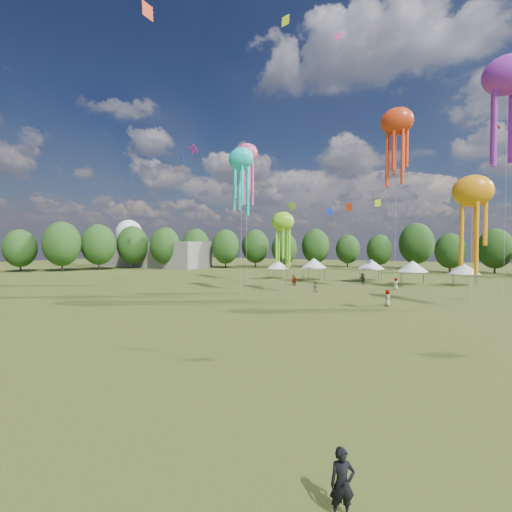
% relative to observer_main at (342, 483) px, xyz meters
% --- Properties ---
extents(ground, '(300.00, 300.00, 0.00)m').
position_rel_observer_main_xyz_m(ground, '(-8.03, 3.09, -0.89)').
color(ground, '#384416').
rests_on(ground, ground).
extents(observer_main, '(0.78, 0.70, 1.79)m').
position_rel_observer_main_xyz_m(observer_main, '(0.00, 0.00, 0.00)').
color(observer_main, black).
rests_on(observer_main, ground).
extents(spectator_near, '(0.76, 0.59, 1.54)m').
position_rel_observer_main_xyz_m(spectator_near, '(-13.73, 40.63, -0.12)').
color(spectator_near, gray).
rests_on(spectator_near, ground).
extents(spectators_far, '(32.97, 26.42, 1.88)m').
position_rel_observer_main_xyz_m(spectators_far, '(-6.76, 49.03, -0.02)').
color(spectators_far, gray).
rests_on(spectators_far, ground).
extents(festival_tents, '(38.36, 9.38, 4.40)m').
position_rel_observer_main_xyz_m(festival_tents, '(-10.03, 59.05, 2.26)').
color(festival_tents, '#47474C').
rests_on(festival_tents, ground).
extents(show_kites, '(42.11, 15.52, 30.51)m').
position_rel_observer_main_xyz_m(show_kites, '(-3.28, 41.37, 19.13)').
color(show_kites, '#1ADFD4').
rests_on(show_kites, ground).
extents(small_kites, '(77.55, 58.73, 46.80)m').
position_rel_observer_main_xyz_m(small_kites, '(-7.96, 43.95, 29.76)').
color(small_kites, '#1ADFD4').
rests_on(small_kites, ground).
extents(treeline, '(201.57, 95.24, 13.43)m').
position_rel_observer_main_xyz_m(treeline, '(-11.89, 65.61, 5.65)').
color(treeline, '#38281C').
rests_on(treeline, ground).
extents(hangar, '(40.00, 12.00, 8.00)m').
position_rel_observer_main_xyz_m(hangar, '(-80.03, 75.09, 3.11)').
color(hangar, gray).
rests_on(hangar, ground).
extents(radome, '(9.00, 9.00, 16.00)m').
position_rel_observer_main_xyz_m(radome, '(-96.03, 81.09, 9.09)').
color(radome, white).
rests_on(radome, ground).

